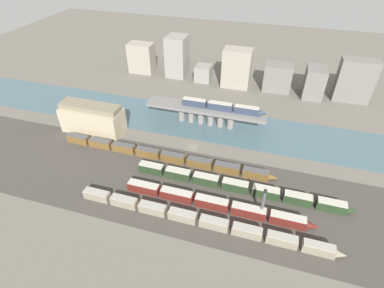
{
  "coord_description": "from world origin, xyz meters",
  "views": [
    {
      "loc": [
        28.54,
        -96.65,
        77.63
      ],
      "look_at": [
        0.0,
        -2.18,
        3.46
      ],
      "focal_mm": 28.0,
      "sensor_mm": 36.0,
      "label": 1
    }
  ],
  "objects_px": {
    "train_yard_near": "(202,220)",
    "train_yard_outer": "(163,156)",
    "train_yard_mid": "(216,204)",
    "signal_tower": "(263,204)",
    "warehouse_building": "(93,118)",
    "train_yard_far": "(239,186)",
    "train_on_bridge": "(223,107)"
  },
  "relations": [
    {
      "from": "train_yard_near",
      "to": "train_yard_outer",
      "type": "distance_m",
      "value": 35.42
    },
    {
      "from": "train_yard_outer",
      "to": "train_yard_mid",
      "type": "bearing_deg",
      "value": -36.01
    },
    {
      "from": "train_yard_mid",
      "to": "signal_tower",
      "type": "height_order",
      "value": "signal_tower"
    },
    {
      "from": "train_yard_outer",
      "to": "warehouse_building",
      "type": "height_order",
      "value": "warehouse_building"
    },
    {
      "from": "train_yard_mid",
      "to": "warehouse_building",
      "type": "distance_m",
      "value": 70.12
    },
    {
      "from": "train_yard_mid",
      "to": "warehouse_building",
      "type": "relative_size",
      "value": 2.34
    },
    {
      "from": "train_yard_far",
      "to": "signal_tower",
      "type": "relative_size",
      "value": 6.33
    },
    {
      "from": "train_yard_far",
      "to": "train_yard_mid",
      "type": "bearing_deg",
      "value": -120.02
    },
    {
      "from": "train_on_bridge",
      "to": "train_yard_far",
      "type": "distance_m",
      "value": 42.49
    },
    {
      "from": "warehouse_building",
      "to": "train_yard_outer",
      "type": "bearing_deg",
      "value": -15.21
    },
    {
      "from": "train_yard_near",
      "to": "train_yard_mid",
      "type": "bearing_deg",
      "value": 71.06
    },
    {
      "from": "train_yard_near",
      "to": "train_yard_far",
      "type": "xyz_separation_m",
      "value": [
        8.64,
        18.12,
        0.16
      ]
    },
    {
      "from": "train_on_bridge",
      "to": "signal_tower",
      "type": "bearing_deg",
      "value": -64.21
    },
    {
      "from": "train_yard_far",
      "to": "signal_tower",
      "type": "height_order",
      "value": "signal_tower"
    },
    {
      "from": "train_yard_mid",
      "to": "train_yard_outer",
      "type": "distance_m",
      "value": 32.1
    },
    {
      "from": "train_yard_far",
      "to": "train_yard_outer",
      "type": "relative_size",
      "value": 0.86
    },
    {
      "from": "train_yard_near",
      "to": "train_yard_outer",
      "type": "relative_size",
      "value": 0.95
    },
    {
      "from": "train_yard_mid",
      "to": "train_yard_outer",
      "type": "bearing_deg",
      "value": 143.99
    },
    {
      "from": "train_yard_far",
      "to": "signal_tower",
      "type": "distance_m",
      "value": 13.75
    },
    {
      "from": "train_on_bridge",
      "to": "train_yard_outer",
      "type": "distance_m",
      "value": 36.03
    },
    {
      "from": "train_yard_mid",
      "to": "warehouse_building",
      "type": "xyz_separation_m",
      "value": [
        -63.63,
        29.12,
        4.57
      ]
    },
    {
      "from": "train_on_bridge",
      "to": "train_yard_near",
      "type": "xyz_separation_m",
      "value": [
        5.99,
        -57.08,
        -8.74
      ]
    },
    {
      "from": "warehouse_building",
      "to": "train_yard_far",
      "type": "bearing_deg",
      "value": -15.12
    },
    {
      "from": "train_on_bridge",
      "to": "train_yard_outer",
      "type": "xyz_separation_m",
      "value": [
        -17.3,
        -30.39,
        -8.65
      ]
    },
    {
      "from": "warehouse_building",
      "to": "signal_tower",
      "type": "bearing_deg",
      "value": -19.94
    },
    {
      "from": "train_yard_near",
      "to": "warehouse_building",
      "type": "distance_m",
      "value": 71.42
    },
    {
      "from": "train_yard_far",
      "to": "warehouse_building",
      "type": "height_order",
      "value": "warehouse_building"
    },
    {
      "from": "train_on_bridge",
      "to": "warehouse_building",
      "type": "distance_m",
      "value": 58.68
    },
    {
      "from": "train_yard_near",
      "to": "warehouse_building",
      "type": "height_order",
      "value": "warehouse_building"
    },
    {
      "from": "train_yard_mid",
      "to": "train_yard_far",
      "type": "bearing_deg",
      "value": 59.98
    },
    {
      "from": "train_yard_near",
      "to": "signal_tower",
      "type": "height_order",
      "value": "signal_tower"
    },
    {
      "from": "signal_tower",
      "to": "train_on_bridge",
      "type": "bearing_deg",
      "value": 115.79
    }
  ]
}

